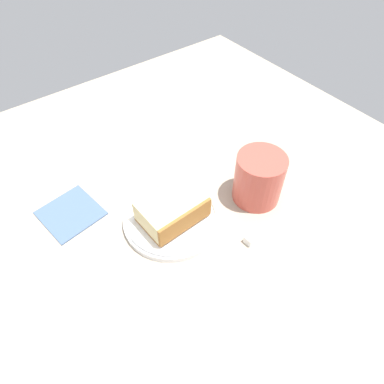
% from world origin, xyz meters
% --- Properties ---
extents(ground_plane, '(1.15, 1.15, 0.04)m').
position_xyz_m(ground_plane, '(0.00, 0.00, -0.02)').
color(ground_plane, tan).
extents(small_plate, '(0.19, 0.19, 0.02)m').
position_xyz_m(small_plate, '(-0.02, 0.02, 0.01)').
color(small_plate, white).
rests_on(small_plate, ground_plane).
extents(cake_slice, '(0.12, 0.09, 0.05)m').
position_xyz_m(cake_slice, '(-0.02, 0.01, 0.04)').
color(cake_slice, '#9E662D').
rests_on(cake_slice, small_plate).
extents(tea_mug, '(0.10, 0.12, 0.10)m').
position_xyz_m(tea_mug, '(0.15, -0.03, 0.05)').
color(tea_mug, '#BF4C3F').
rests_on(tea_mug, ground_plane).
extents(teaspoon, '(0.12, 0.09, 0.01)m').
position_xyz_m(teaspoon, '(0.19, 0.14, 0.00)').
color(teaspoon, silver).
rests_on(teaspoon, ground_plane).
extents(folded_napkin, '(0.12, 0.12, 0.01)m').
position_xyz_m(folded_napkin, '(-0.17, 0.15, 0.00)').
color(folded_napkin, slate).
rests_on(folded_napkin, ground_plane).
extents(sugar_cube, '(0.02, 0.02, 0.02)m').
position_xyz_m(sugar_cube, '(0.06, -0.11, 0.01)').
color(sugar_cube, white).
rests_on(sugar_cube, ground_plane).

